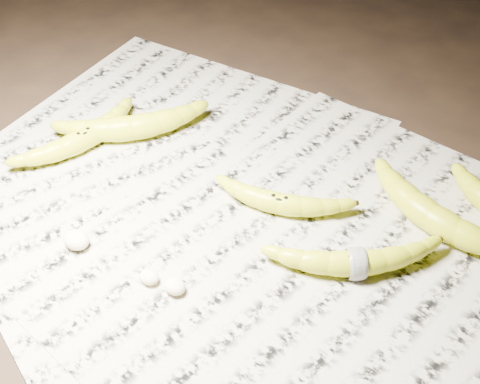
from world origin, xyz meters
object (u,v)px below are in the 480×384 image
Objects in this scene: banana_left_a at (83,137)px; banana_upper_a at (433,215)px; banana_center at (280,201)px; banana_taped at (356,261)px; banana_left_b at (133,126)px.

banana_upper_a is (0.50, 0.18, 0.00)m from banana_left_a.
banana_taped is at bearing -34.76° from banana_center.
banana_left_a is at bearing -174.59° from banana_left_b.
banana_left_b is at bearing -155.84° from banana_upper_a.
banana_left_b is 1.04× the size of banana_taped.
banana_left_b reaches higher than banana_taped.
banana_left_a is at bearing 142.77° from banana_taped.
banana_left_b is 1.23× the size of banana_center.
banana_left_a is 0.33m from banana_center.
banana_left_a is 1.16× the size of banana_center.
banana_center is 0.85× the size of banana_taped.
banana_left_a is at bearing 170.20° from banana_center.
banana_taped is at bearing -78.80° from banana_left_a.
banana_left_b reaches higher than banana_center.
banana_taped is (0.46, 0.04, -0.00)m from banana_left_a.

